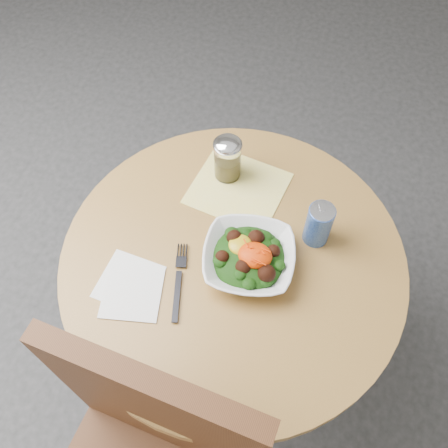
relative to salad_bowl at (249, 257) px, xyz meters
name	(u,v)px	position (x,y,z in m)	size (l,w,h in m)	color
ground	(230,349)	(-0.04, 0.01, -0.78)	(6.00, 6.00, 0.00)	#2A2A2C
table	(232,289)	(-0.04, 0.01, -0.23)	(0.90, 0.90, 0.75)	black
cloth_napkin	(238,188)	(-0.09, 0.22, -0.03)	(0.25, 0.23, 0.00)	#DEC10B
paper_napkins	(130,287)	(-0.27, -0.15, -0.03)	(0.18, 0.19, 0.00)	white
salad_bowl	(249,257)	(0.00, 0.00, 0.00)	(0.26, 0.26, 0.09)	white
fork	(179,279)	(-0.16, -0.09, -0.03)	(0.07, 0.22, 0.00)	black
spice_shaker	(228,158)	(-0.13, 0.26, 0.04)	(0.08, 0.08, 0.14)	silver
beverage_can	(319,224)	(0.15, 0.12, 0.03)	(0.07, 0.07, 0.13)	navy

